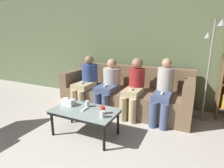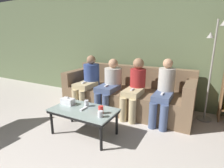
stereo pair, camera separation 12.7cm
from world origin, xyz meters
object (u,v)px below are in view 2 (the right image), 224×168
game_remote (84,109)px  seated_person_mid_left (110,83)px  standing_lamp (213,61)px  seated_person_left_end (89,79)px  seated_person_mid_right (135,86)px  cup_near_left (86,103)px  seated_person_right_end (164,90)px  coffee_table (84,112)px  cup_near_right (100,114)px  couch (127,94)px  tissue_box (68,101)px  cup_far_center (101,110)px

game_remote → seated_person_mid_left: size_ratio=0.14×
game_remote → standing_lamp: (1.68, 1.46, 0.66)m
game_remote → seated_person_left_end: size_ratio=0.14×
seated_person_mid_left → seated_person_mid_right: size_ratio=0.96×
cup_near_left → seated_person_right_end: seated_person_right_end is taller
coffee_table → seated_person_mid_right: seated_person_mid_right is taller
cup_near_right → game_remote: (-0.37, 0.11, -0.04)m
game_remote → seated_person_mid_left: 1.07m
coffee_table → cup_near_left: cup_near_left is taller
cup_near_right → seated_person_mid_right: 1.16m
cup_near_left → seated_person_mid_right: size_ratio=0.09×
couch → game_remote: bearing=-97.5°
coffee_table → seated_person_left_end: bearing=121.6°
game_remote → seated_person_right_end: 1.43m
cup_near_right → seated_person_mid_right: (0.07, 1.15, 0.13)m
standing_lamp → seated_person_left_end: size_ratio=1.61×
couch → cup_near_left: couch is taller
coffee_table → seated_person_left_end: size_ratio=0.91×
cup_near_left → standing_lamp: size_ratio=0.06×
standing_lamp → seated_person_left_end: standing_lamp is taller
game_remote → seated_person_left_end: seated_person_left_end is taller
cup_near_right → tissue_box: 0.74m
couch → cup_near_left: size_ratio=26.03×
standing_lamp → seated_person_mid_right: size_ratio=1.61×
standing_lamp → seated_person_mid_left: standing_lamp is taller
seated_person_mid_right → cup_near_left: bearing=-117.0°
tissue_box → standing_lamp: (2.03, 1.42, 0.62)m
couch → seated_person_right_end: (0.81, -0.25, 0.27)m
couch → tissue_box: size_ratio=11.94×
tissue_box → seated_person_mid_left: size_ratio=0.21×
cup_near_right → seated_person_left_end: (-1.02, 1.16, 0.13)m
cup_near_left → seated_person_left_end: 1.12m
game_remote → cup_far_center: bearing=-1.0°
coffee_table → cup_near_left: bearing=103.5°
cup_far_center → seated_person_mid_right: (0.13, 1.04, 0.11)m
couch → cup_near_right: size_ratio=28.88×
seated_person_mid_left → seated_person_mid_right: seated_person_mid_right is taller
couch → seated_person_right_end: 0.89m
coffee_table → cup_near_left: 0.15m
cup_far_center → cup_near_left: bearing=160.1°
cup_far_center → seated_person_mid_right: 1.06m
cup_far_center → game_remote: bearing=179.0°
couch → cup_far_center: size_ratio=23.33×
couch → seated_person_mid_right: seated_person_mid_right is taller
couch → tissue_box: bearing=-112.8°
coffee_table → cup_near_left: (-0.03, 0.12, 0.09)m
seated_person_left_end → seated_person_mid_left: 0.54m
cup_near_left → cup_near_right: size_ratio=1.11×
cup_far_center → tissue_box: 0.67m
coffee_table → seated_person_mid_left: 1.07m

